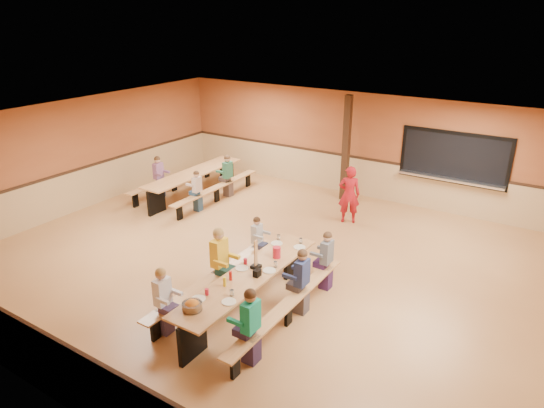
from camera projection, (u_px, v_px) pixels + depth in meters
The scene contains 23 objects.
ground at pixel (266, 262), 10.60m from camera, with size 12.00×12.00×0.00m, color #9D683B.
room_envelope at pixel (266, 233), 10.34m from camera, with size 12.04×10.04×3.02m.
kitchen_pass_through at pixel (454, 160), 12.62m from camera, with size 2.78×0.28×1.38m.
structural_post at pixel (346, 149), 13.58m from camera, with size 0.18×0.18×3.00m, color black.
cafeteria_table_main at pixel (249, 285), 8.71m from camera, with size 1.91×3.70×0.74m.
cafeteria_table_second at pixel (194, 179), 14.16m from camera, with size 1.91×3.70×0.74m.
seated_child_white_left at pixel (163, 301), 8.06m from camera, with size 0.37×0.31×1.22m, color white, non-canonical shape.
seated_adult_yellow at pixel (220, 261), 9.22m from camera, with size 0.44×0.36×1.35m, color yellow, non-canonical shape.
seated_child_grey_left at pixel (257, 242), 10.25m from camera, with size 0.32×0.26×1.11m, color #BABABA, non-canonical shape.
seated_child_teal_right at pixel (251, 327), 7.37m from camera, with size 0.40×0.33×1.27m, color #179C77, non-canonical shape.
seated_child_navy_right at pixel (302, 282), 8.61m from camera, with size 0.39×0.32×1.25m, color navy, non-canonical shape.
seated_child_char_right at pixel (326, 261), 9.39m from camera, with size 0.36×0.30×1.20m, color #575B63, non-canonical shape.
seated_child_purple_sec at pixel (159, 177), 14.08m from camera, with size 0.37×0.30×1.21m, color #805076, non-canonical shape.
seated_child_green_sec at pixel (228, 176), 14.14m from camera, with size 0.38×0.31×1.23m, color #2D6A4E, non-canonical shape.
seated_child_tan_sec at pixel (197, 191), 13.10m from camera, with size 0.33×0.27×1.13m, color #C2AA9B, non-canonical shape.
standing_woman at pixel (349, 194), 12.33m from camera, with size 0.55×0.36×1.51m, color #A6131B.
punch_pitcher at pixel (277, 252), 9.18m from camera, with size 0.16×0.16×0.22m, color red.
chip_bowl at pixel (192, 305), 7.59m from camera, with size 0.32×0.32×0.15m, color orange, non-canonical shape.
napkin_dispenser at pixel (257, 273), 8.55m from camera, with size 0.10×0.14×0.13m, color black.
condiment_mustard at pixel (225, 282), 8.24m from camera, with size 0.06×0.06×0.17m, color yellow.
condiment_ketchup at pixel (230, 276), 8.42m from camera, with size 0.06×0.06×0.17m, color #B2140F.
table_paddle at pixel (256, 261), 8.79m from camera, with size 0.16×0.16×0.56m.
place_settings at pixel (249, 272), 8.61m from camera, with size 0.65×3.30×0.11m, color beige, non-canonical shape.
Camera 1 is at (5.16, -7.82, 5.12)m, focal length 32.00 mm.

